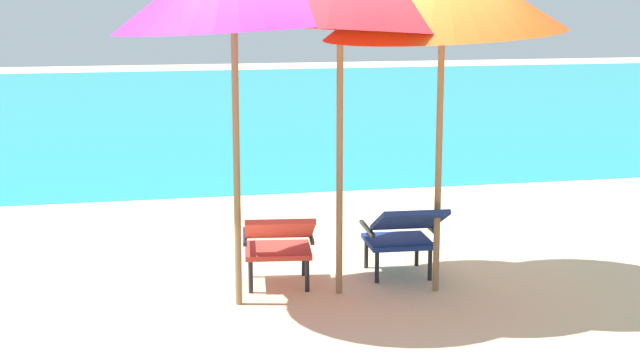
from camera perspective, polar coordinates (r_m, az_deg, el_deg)
The scene contains 4 objects.
ground_plane at distance 11.47m, azimuth -3.78°, elevation -0.28°, with size 40.00×40.00×0.00m, color beige.
ocean_band at distance 19.72m, azimuth -7.44°, elevation 4.52°, with size 40.00×18.00×0.01m, color teal.
lounge_chair_left at distance 7.31m, azimuth -2.53°, elevation -3.71°, with size 0.65×0.94×0.68m.
lounge_chair_right at distance 7.60m, azimuth 5.07°, elevation -3.16°, with size 0.58×0.90×0.68m.
Camera 1 is at (-1.65, -7.11, 2.29)m, focal length 52.72 mm.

